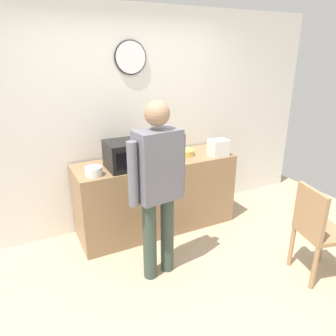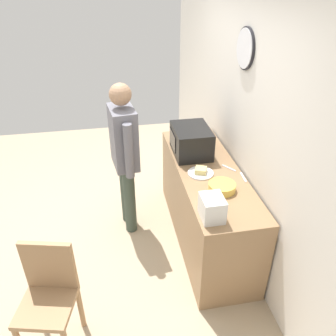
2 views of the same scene
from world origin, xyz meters
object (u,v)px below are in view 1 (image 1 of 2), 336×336
(spoon_utensil, at_px, (151,154))
(toaster, at_px, (218,148))
(microwave, at_px, (129,154))
(salad_bowl, at_px, (184,152))
(sandwich_plate, at_px, (166,160))
(cereal_bowl, at_px, (94,171))
(fork_utensil, at_px, (162,151))
(wooden_chair, at_px, (317,229))
(person_standing, at_px, (158,180))

(spoon_utensil, bearing_deg, toaster, -29.17)
(microwave, xyz_separation_m, salad_bowl, (0.75, 0.11, -0.12))
(sandwich_plate, height_order, cereal_bowl, cereal_bowl)
(salad_bowl, distance_m, fork_utensil, 0.32)
(wooden_chair, bearing_deg, sandwich_plate, 121.94)
(sandwich_plate, bearing_deg, toaster, -7.74)
(salad_bowl, bearing_deg, spoon_utensil, 151.55)
(spoon_utensil, relative_size, person_standing, 0.10)
(microwave, relative_size, spoon_utensil, 2.94)
(toaster, height_order, wooden_chair, toaster)
(salad_bowl, height_order, cereal_bowl, cereal_bowl)
(salad_bowl, bearing_deg, sandwich_plate, -159.49)
(salad_bowl, xyz_separation_m, toaster, (0.36, -0.21, 0.07))
(salad_bowl, distance_m, spoon_utensil, 0.41)
(salad_bowl, xyz_separation_m, wooden_chair, (0.57, -1.54, -0.41))
(sandwich_plate, relative_size, salad_bowl, 1.02)
(salad_bowl, height_order, person_standing, person_standing)
(sandwich_plate, height_order, fork_utensil, sandwich_plate)
(cereal_bowl, relative_size, toaster, 0.80)
(microwave, distance_m, wooden_chair, 2.01)
(microwave, distance_m, sandwich_plate, 0.46)
(sandwich_plate, distance_m, spoon_utensil, 0.31)
(toaster, distance_m, wooden_chair, 1.43)
(cereal_bowl, relative_size, spoon_utensil, 1.03)
(sandwich_plate, height_order, wooden_chair, sandwich_plate)
(sandwich_plate, bearing_deg, salad_bowl, 20.51)
(microwave, distance_m, spoon_utensil, 0.52)
(fork_utensil, xyz_separation_m, person_standing, (-0.58, -1.11, 0.10))
(salad_bowl, height_order, toaster, toaster)
(sandwich_plate, bearing_deg, fork_utensil, 69.81)
(person_standing, bearing_deg, fork_utensil, 62.46)
(microwave, bearing_deg, salad_bowl, 8.49)
(microwave, height_order, fork_utensil, microwave)
(toaster, bearing_deg, salad_bowl, 150.13)
(fork_utensil, distance_m, wooden_chair, 1.99)
(salad_bowl, relative_size, fork_utensil, 1.47)
(toaster, bearing_deg, cereal_bowl, 178.95)
(cereal_bowl, bearing_deg, spoon_utensil, 24.84)
(cereal_bowl, distance_m, wooden_chair, 2.25)
(microwave, bearing_deg, sandwich_plate, -0.61)
(fork_utensil, height_order, spoon_utensil, same)
(fork_utensil, relative_size, person_standing, 0.10)
(sandwich_plate, distance_m, cereal_bowl, 0.86)
(wooden_chair, bearing_deg, fork_utensil, 112.27)
(salad_bowl, xyz_separation_m, person_standing, (-0.75, -0.83, 0.07))
(sandwich_plate, distance_m, salad_bowl, 0.33)
(fork_utensil, bearing_deg, salad_bowl, -58.61)
(sandwich_plate, xyz_separation_m, salad_bowl, (0.31, 0.12, 0.01))
(cereal_bowl, xyz_separation_m, person_standing, (0.42, -0.65, 0.06))
(salad_bowl, height_order, spoon_utensil, salad_bowl)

